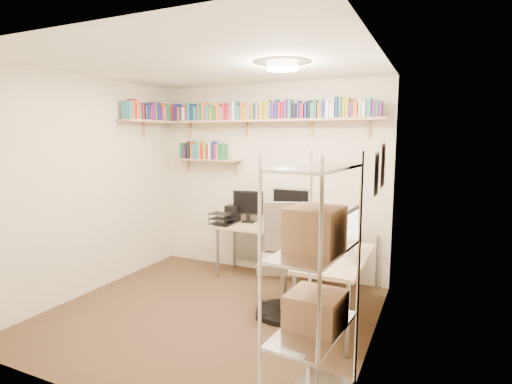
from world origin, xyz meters
TOP-DOWN VIEW (x-y plane):
  - ground at (0.00, 0.00)m, footprint 3.20×3.20m
  - room_shell at (0.00, 0.00)m, footprint 3.24×3.04m
  - wall_shelves at (-0.44, 1.29)m, footprint 3.12×1.09m
  - corner_desk at (0.48, 0.99)m, footprint 2.10×1.78m
  - office_chair at (0.68, 0.36)m, footprint 0.63×0.64m
  - wire_rack at (1.42, -1.09)m, footprint 0.43×0.77m

SIDE VIEW (x-z plane):
  - ground at x=0.00m, z-range 0.00..0.00m
  - office_chair at x=0.68m, z-range -0.09..1.05m
  - corner_desk at x=0.48m, z-range 0.08..1.27m
  - wire_rack at x=1.42m, z-range 0.12..1.84m
  - room_shell at x=0.00m, z-range 0.29..2.81m
  - wall_shelves at x=-0.44m, z-range 1.63..2.43m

